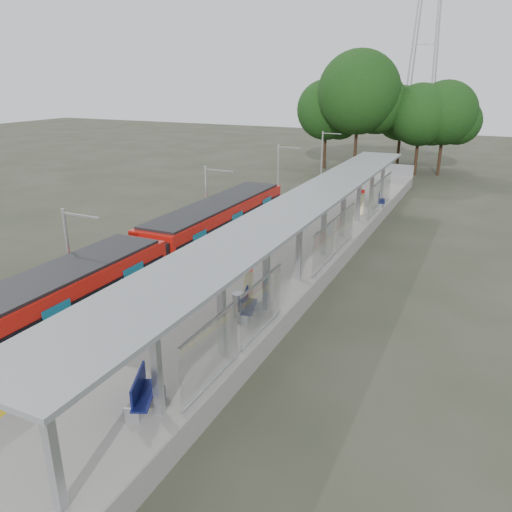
# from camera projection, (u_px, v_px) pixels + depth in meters

# --- Properties ---
(ground) EXTENTS (200.00, 200.00, 0.00)m
(ground) POSITION_uv_depth(u_px,v_px,m) (67.00, 461.00, 14.78)
(ground) COLOR #474438
(ground) RESTS_ON ground
(trackbed) EXTENTS (3.00, 70.00, 0.24)m
(trackbed) POSITION_uv_depth(u_px,v_px,m) (239.00, 244.00, 33.57)
(trackbed) COLOR #59544C
(trackbed) RESTS_ON ground
(platform) EXTENTS (6.00, 50.00, 1.00)m
(platform) POSITION_uv_depth(u_px,v_px,m) (302.00, 248.00, 31.64)
(platform) COLOR gray
(platform) RESTS_ON ground
(tactile_strip) EXTENTS (0.60, 50.00, 0.02)m
(tactile_strip) POSITION_uv_depth(u_px,v_px,m) (265.00, 235.00, 32.48)
(tactile_strip) COLOR yellow
(tactile_strip) RESTS_ON platform
(end_fence) EXTENTS (6.00, 0.10, 1.20)m
(end_fence) POSITION_uv_depth(u_px,v_px,m) (384.00, 169.00, 52.51)
(end_fence) COLOR #9EA0A5
(end_fence) RESTS_ON platform
(train) EXTENTS (2.74, 27.60, 3.62)m
(train) POSITION_uv_depth(u_px,v_px,m) (148.00, 264.00, 24.56)
(train) COLOR black
(train) RESTS_ON ground
(canopy) EXTENTS (3.27, 38.00, 3.66)m
(canopy) POSITION_uv_depth(u_px,v_px,m) (307.00, 207.00, 26.49)
(canopy) COLOR #9EA0A5
(canopy) RESTS_ON platform
(pylon) EXTENTS (8.00, 4.00, 38.00)m
(pylon) POSITION_uv_depth(u_px,v_px,m) (429.00, 15.00, 70.90)
(pylon) COLOR #9EA0A5
(pylon) RESTS_ON ground
(tree_cluster) EXTENTS (20.48, 15.39, 13.76)m
(tree_cluster) POSITION_uv_depth(u_px,v_px,m) (383.00, 105.00, 57.09)
(tree_cluster) COLOR #382316
(tree_cluster) RESTS_ON ground
(catenary_masts) EXTENTS (2.08, 48.16, 5.40)m
(catenary_masts) POSITION_uv_depth(u_px,v_px,m) (208.00, 204.00, 32.46)
(catenary_masts) COLOR #9EA0A5
(catenary_masts) RESTS_ON ground
(bench_near) EXTENTS (1.19, 1.76, 1.16)m
(bench_near) POSITION_uv_depth(u_px,v_px,m) (142.00, 392.00, 15.32)
(bench_near) COLOR #0F154F
(bench_near) RESTS_ON platform
(bench_mid) EXTENTS (0.95, 1.69, 1.10)m
(bench_mid) POSITION_uv_depth(u_px,v_px,m) (247.00, 305.00, 21.27)
(bench_mid) COLOR #0F154F
(bench_mid) RESTS_ON platform
(bench_far) EXTENTS (0.84, 1.73, 1.14)m
(bench_far) POSITION_uv_depth(u_px,v_px,m) (380.00, 200.00, 39.39)
(bench_far) COLOR #0F154F
(bench_far) RESTS_ON platform
(info_pillar_near) EXTENTS (0.45, 0.45, 1.98)m
(info_pillar_near) POSITION_uv_depth(u_px,v_px,m) (249.00, 288.00, 22.26)
(info_pillar_near) COLOR beige
(info_pillar_near) RESTS_ON platform
(info_pillar_far) EXTENTS (0.42, 0.42, 1.87)m
(info_pillar_far) POSITION_uv_depth(u_px,v_px,m) (361.00, 203.00, 37.30)
(info_pillar_far) COLOR beige
(info_pillar_far) RESTS_ON platform
(litter_bin) EXTENTS (0.54, 0.54, 1.03)m
(litter_bin) POSITION_uv_depth(u_px,v_px,m) (238.00, 304.00, 21.44)
(litter_bin) COLOR #9EA0A5
(litter_bin) RESTS_ON platform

